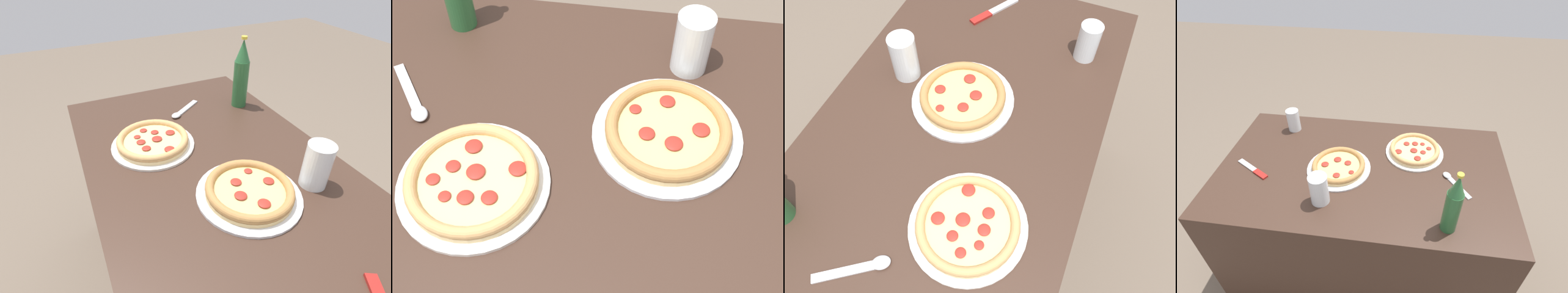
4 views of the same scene
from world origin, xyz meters
The scene contains 9 objects.
ground_plane centered at (0.00, 0.00, 0.00)m, with size 8.00×8.00×0.00m, color #6B5B4C.
table centered at (0.00, 0.00, 0.36)m, with size 1.29×0.74×0.73m.
pizza_margherita centered at (0.23, 0.14, 0.75)m, with size 0.27×0.27×0.04m.
pizza_salami centered at (-0.10, -0.02, 0.75)m, with size 0.28×0.28×0.04m.
glass_mango_juice centered at (-0.40, 0.25, 0.78)m, with size 0.06×0.06×0.11m.
glass_cola centered at (-0.14, -0.21, 0.79)m, with size 0.07×0.07×0.13m.
beer_bottle centered at (0.36, -0.27, 0.86)m, with size 0.06×0.06×0.27m.
knife centered at (-0.48, -0.08, 0.73)m, with size 0.17×0.11×0.01m.
spoon centered at (0.39, -0.03, 0.73)m, with size 0.12×0.15×0.01m.
Camera 4 is at (0.18, -0.98, 1.67)m, focal length 28.00 mm.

